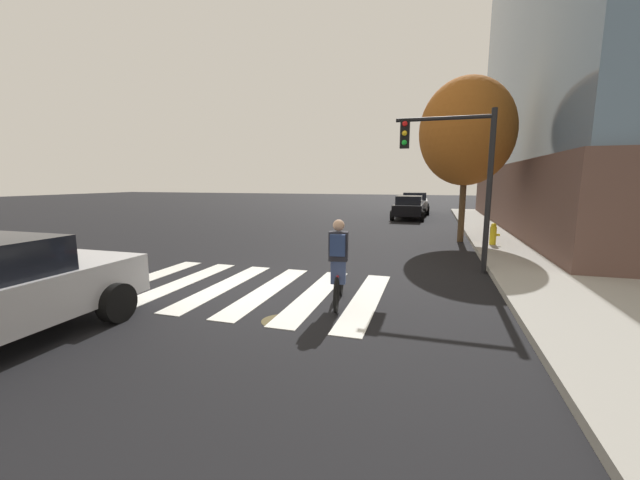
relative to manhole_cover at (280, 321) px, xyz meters
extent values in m
plane|color=black|center=(-1.55, 1.62, 0.00)|extent=(120.00, 120.00, 0.00)
cube|color=silver|center=(-4.28, 1.62, 0.00)|extent=(0.55, 3.91, 0.01)
cube|color=silver|center=(-3.18, 1.62, 0.00)|extent=(0.55, 3.91, 0.01)
cube|color=silver|center=(-2.07, 1.62, 0.00)|extent=(0.55, 3.91, 0.01)
cube|color=silver|center=(-0.97, 1.62, 0.00)|extent=(0.55, 3.91, 0.01)
cube|color=silver|center=(0.13, 1.62, 0.00)|extent=(0.55, 3.91, 0.01)
cube|color=silver|center=(1.24, 1.62, 0.00)|extent=(0.55, 3.91, 0.01)
cylinder|color=#473D1E|center=(0.00, 0.00, 0.00)|extent=(0.64, 0.64, 0.01)
cylinder|color=black|center=(-4.59, -0.82, 0.34)|extent=(0.24, 0.68, 0.68)
cylinder|color=black|center=(-2.66, -0.83, 0.34)|extent=(0.24, 0.68, 0.68)
cube|color=black|center=(1.06, 18.66, 0.64)|extent=(1.79, 4.30, 0.65)
cube|color=black|center=(1.06, 18.52, 1.22)|extent=(1.57, 2.07, 0.51)
cylinder|color=black|center=(0.19, 20.04, 0.31)|extent=(0.23, 0.64, 0.63)
cylinder|color=black|center=(1.98, 20.01, 0.31)|extent=(0.23, 0.64, 0.63)
cylinder|color=black|center=(0.14, 17.30, 0.31)|extent=(0.23, 0.64, 0.63)
cylinder|color=black|center=(1.93, 17.27, 0.31)|extent=(0.23, 0.64, 0.63)
cube|color=#B7B7BC|center=(1.19, 23.27, 0.67)|extent=(1.92, 4.55, 0.69)
cube|color=black|center=(1.19, 23.12, 1.29)|extent=(1.67, 2.20, 0.54)
cylinder|color=black|center=(0.21, 24.69, 0.33)|extent=(0.25, 0.67, 0.67)
cylinder|color=black|center=(2.10, 24.74, 0.33)|extent=(0.25, 0.67, 0.67)
cylinder|color=black|center=(0.28, 21.81, 0.33)|extent=(0.25, 0.67, 0.67)
cylinder|color=black|center=(2.17, 21.85, 0.33)|extent=(0.25, 0.67, 0.67)
torus|color=black|center=(0.83, 0.72, 0.33)|extent=(0.16, 0.66, 0.66)
torus|color=black|center=(0.67, 1.76, 0.33)|extent=(0.16, 0.66, 0.66)
cylinder|color=red|center=(0.75, 1.24, 0.61)|extent=(0.18, 0.89, 0.05)
cylinder|color=red|center=(0.78, 1.09, 0.68)|extent=(0.04, 0.04, 0.45)
cube|color=#384772|center=(0.78, 1.09, 0.73)|extent=(0.31, 0.24, 0.56)
cube|color=#26262D|center=(0.78, 1.09, 1.18)|extent=(0.39, 0.29, 0.56)
sphere|color=tan|center=(0.78, 1.09, 1.58)|extent=(0.22, 0.22, 0.22)
cube|color=navy|center=(0.80, 0.91, 1.23)|extent=(0.30, 0.20, 0.40)
cylinder|color=black|center=(3.83, 4.73, 2.10)|extent=(0.14, 0.14, 4.20)
cylinder|color=black|center=(2.63, 4.73, 4.00)|extent=(2.40, 0.10, 0.10)
cube|color=black|center=(1.67, 4.73, 3.65)|extent=(0.24, 0.20, 0.76)
sphere|color=red|center=(1.67, 4.62, 3.89)|extent=(0.14, 0.14, 0.14)
sphere|color=gold|center=(1.67, 4.62, 3.65)|extent=(0.14, 0.14, 0.14)
sphere|color=green|center=(1.67, 4.62, 3.41)|extent=(0.14, 0.14, 0.14)
cylinder|color=gold|center=(4.59, 8.68, 0.47)|extent=(0.22, 0.22, 0.65)
sphere|color=gold|center=(4.59, 8.68, 0.84)|extent=(0.18, 0.18, 0.18)
cylinder|color=gold|center=(4.75, 8.68, 0.50)|extent=(0.12, 0.09, 0.09)
cylinder|color=#4C3823|center=(3.59, 10.03, 1.42)|extent=(0.24, 0.24, 2.85)
ellipsoid|color=#A5591E|center=(3.59, 10.03, 4.27)|extent=(3.55, 3.55, 4.08)
camera|label=1|loc=(2.45, -5.68, 2.40)|focal=20.82mm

